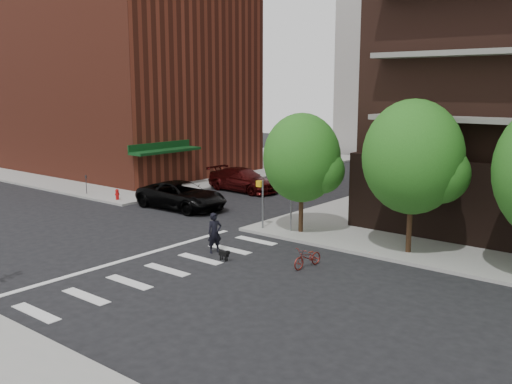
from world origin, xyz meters
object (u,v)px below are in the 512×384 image
at_px(parked_car_maroon, 243,180).
at_px(scooter, 308,257).
at_px(parked_car_black, 182,195).
at_px(dog_walker, 215,233).
at_px(fire_hydrant, 117,194).
at_px(parked_car_silver, 311,165).

distance_m(parked_car_maroon, scooter, 18.47).
xyz_separation_m(parked_car_black, dog_walker, (8.31, -5.82, 0.09)).
height_order(fire_hydrant, parked_car_black, parked_car_black).
bearing_deg(scooter, parked_car_maroon, 144.75).
relative_size(parked_car_black, parked_car_maroon, 1.06).
xyz_separation_m(scooter, dog_walker, (-4.63, -0.87, 0.50)).
bearing_deg(parked_car_black, fire_hydrant, 102.36).
bearing_deg(dog_walker, scooter, -55.16).
bearing_deg(parked_car_black, parked_car_maroon, 6.69).
distance_m(fire_hydrant, scooter, 18.33).
bearing_deg(parked_car_black, dog_walker, -126.15).
distance_m(fire_hydrant, parked_car_maroon, 9.29).
relative_size(parked_car_maroon, scooter, 3.43).
relative_size(parked_car_black, scooter, 3.63).
bearing_deg(fire_hydrant, scooter, -11.81).
bearing_deg(parked_car_silver, parked_car_maroon, -171.40).
xyz_separation_m(fire_hydrant, parked_car_silver, (3.43, 18.36, 0.28)).
bearing_deg(fire_hydrant, parked_car_silver, 79.43).
distance_m(scooter, dog_walker, 4.74).
bearing_deg(fire_hydrant, dog_walker, -19.15).
relative_size(parked_car_silver, dog_walker, 2.67).
height_order(parked_car_silver, scooter, parked_car_silver).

